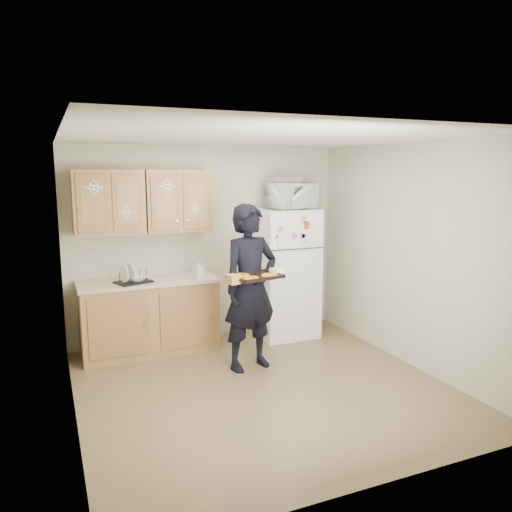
% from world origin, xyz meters
% --- Properties ---
extents(floor, '(3.60, 3.60, 0.00)m').
position_xyz_m(floor, '(0.00, 0.00, 0.00)').
color(floor, brown).
rests_on(floor, ground).
extents(ceiling, '(3.60, 3.60, 0.00)m').
position_xyz_m(ceiling, '(0.00, 0.00, 2.50)').
color(ceiling, silver).
rests_on(ceiling, wall_back).
extents(wall_back, '(3.60, 0.04, 2.50)m').
position_xyz_m(wall_back, '(0.00, 1.80, 1.25)').
color(wall_back, '#B6B094').
rests_on(wall_back, floor).
extents(wall_front, '(3.60, 0.04, 2.50)m').
position_xyz_m(wall_front, '(0.00, -1.80, 1.25)').
color(wall_front, '#B6B094').
rests_on(wall_front, floor).
extents(wall_left, '(0.04, 3.60, 2.50)m').
position_xyz_m(wall_left, '(-1.80, 0.00, 1.25)').
color(wall_left, '#B6B094').
rests_on(wall_left, floor).
extents(wall_right, '(0.04, 3.60, 2.50)m').
position_xyz_m(wall_right, '(1.80, 0.00, 1.25)').
color(wall_right, '#B6B094').
rests_on(wall_right, floor).
extents(refrigerator, '(0.75, 0.70, 1.70)m').
position_xyz_m(refrigerator, '(0.95, 1.43, 0.85)').
color(refrigerator, white).
rests_on(refrigerator, floor).
extents(base_cabinet, '(1.60, 0.60, 0.86)m').
position_xyz_m(base_cabinet, '(-0.85, 1.48, 0.43)').
color(base_cabinet, brown).
rests_on(base_cabinet, floor).
extents(countertop, '(1.64, 0.64, 0.04)m').
position_xyz_m(countertop, '(-0.85, 1.48, 0.88)').
color(countertop, '#C3B196').
rests_on(countertop, base_cabinet).
extents(upper_cab_left, '(0.80, 0.33, 0.75)m').
position_xyz_m(upper_cab_left, '(-1.25, 1.61, 1.83)').
color(upper_cab_left, brown).
rests_on(upper_cab_left, wall_back).
extents(upper_cab_right, '(0.80, 0.33, 0.75)m').
position_xyz_m(upper_cab_right, '(-0.43, 1.61, 1.83)').
color(upper_cab_right, brown).
rests_on(upper_cab_right, wall_back).
extents(cereal_box, '(0.20, 0.07, 0.32)m').
position_xyz_m(cereal_box, '(1.47, 1.67, 0.16)').
color(cereal_box, '#E0A34F').
rests_on(cereal_box, floor).
extents(person, '(0.75, 0.57, 1.84)m').
position_xyz_m(person, '(0.09, 0.54, 0.92)').
color(person, black).
rests_on(person, floor).
extents(baking_tray, '(0.56, 0.46, 0.04)m').
position_xyz_m(baking_tray, '(0.03, 0.25, 1.10)').
color(baking_tray, black).
rests_on(baking_tray, person).
extents(pizza_front_left, '(0.17, 0.17, 0.02)m').
position_xyz_m(pizza_front_left, '(-0.07, 0.15, 1.12)').
color(pizza_front_left, orange).
rests_on(pizza_front_left, baking_tray).
extents(pizza_front_right, '(0.17, 0.17, 0.02)m').
position_xyz_m(pizza_front_right, '(0.16, 0.19, 1.12)').
color(pizza_front_right, orange).
rests_on(pizza_front_right, baking_tray).
extents(pizza_back_left, '(0.17, 0.17, 0.02)m').
position_xyz_m(pizza_back_left, '(-0.10, 0.31, 1.12)').
color(pizza_back_left, orange).
rests_on(pizza_back_left, baking_tray).
extents(microwave, '(0.66, 0.50, 0.34)m').
position_xyz_m(microwave, '(1.01, 1.38, 1.87)').
color(microwave, white).
rests_on(microwave, refrigerator).
extents(foil_pan, '(0.36, 0.25, 0.08)m').
position_xyz_m(foil_pan, '(0.93, 1.41, 2.07)').
color(foil_pan, '#B1B1B8').
rests_on(foil_pan, microwave).
extents(dish_rack, '(0.45, 0.39, 0.15)m').
position_xyz_m(dish_rack, '(-1.04, 1.39, 0.98)').
color(dish_rack, black).
rests_on(dish_rack, countertop).
extents(bowl, '(0.22, 0.22, 0.05)m').
position_xyz_m(bowl, '(-0.99, 1.39, 0.95)').
color(bowl, silver).
rests_on(bowl, dish_rack).
extents(soap_bottle, '(0.11, 0.11, 0.21)m').
position_xyz_m(soap_bottle, '(-0.26, 1.34, 1.00)').
color(soap_bottle, white).
rests_on(soap_bottle, countertop).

